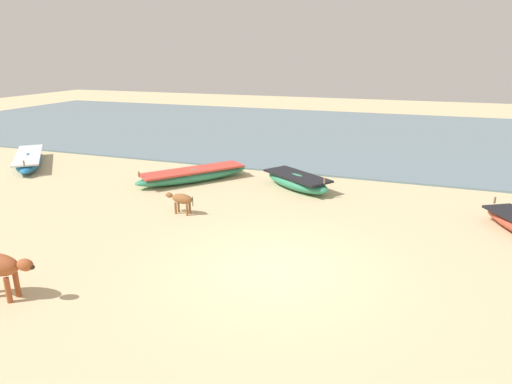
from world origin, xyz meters
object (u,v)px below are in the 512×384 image
(fishing_boat_1, at_px, (29,159))
(fishing_boat_3, at_px, (297,181))
(fishing_boat_2, at_px, (193,175))
(calf_near_brown, at_px, (181,199))

(fishing_boat_1, xyz_separation_m, fishing_boat_3, (11.98, 0.54, 0.01))
(fishing_boat_1, relative_size, fishing_boat_2, 1.02)
(fishing_boat_1, distance_m, fishing_boat_2, 8.00)
(fishing_boat_3, xyz_separation_m, calf_near_brown, (-2.68, -3.73, 0.18))
(fishing_boat_1, xyz_separation_m, fishing_boat_2, (8.00, 0.12, -0.01))
(calf_near_brown, bearing_deg, fishing_boat_3, -120.26)
(fishing_boat_2, height_order, fishing_boat_3, fishing_boat_3)
(fishing_boat_2, bearing_deg, calf_near_brown, 60.30)
(fishing_boat_2, relative_size, calf_near_brown, 4.19)
(fishing_boat_1, relative_size, calf_near_brown, 4.26)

